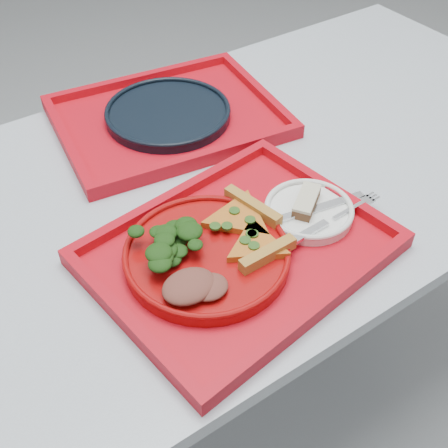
{
  "coord_description": "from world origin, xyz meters",
  "views": [
    {
      "loc": [
        -0.48,
        -0.69,
        1.41
      ],
      "look_at": [
        -0.11,
        -0.14,
        0.78
      ],
      "focal_mm": 45.0,
      "sensor_mm": 36.0,
      "label": 1
    }
  ],
  "objects_px": {
    "tray_far": "(169,120)",
    "tray_main": "(239,252)",
    "navy_plate": "(168,114)",
    "dessert_bar": "(307,201)",
    "dinner_plate": "(207,256)"
  },
  "relations": [
    {
      "from": "tray_far",
      "to": "tray_main",
      "type": "bearing_deg",
      "value": -96.19
    },
    {
      "from": "navy_plate",
      "to": "dessert_bar",
      "type": "bearing_deg",
      "value": -83.06
    },
    {
      "from": "tray_main",
      "to": "navy_plate",
      "type": "height_order",
      "value": "navy_plate"
    },
    {
      "from": "tray_far",
      "to": "navy_plate",
      "type": "xyz_separation_m",
      "value": [
        0.0,
        0.0,
        0.01
      ]
    },
    {
      "from": "tray_main",
      "to": "navy_plate",
      "type": "xyz_separation_m",
      "value": [
        0.1,
        0.4,
        0.01
      ]
    },
    {
      "from": "tray_main",
      "to": "tray_far",
      "type": "height_order",
      "value": "same"
    },
    {
      "from": "tray_main",
      "to": "tray_far",
      "type": "xyz_separation_m",
      "value": [
        0.1,
        0.4,
        0.0
      ]
    },
    {
      "from": "tray_far",
      "to": "navy_plate",
      "type": "relative_size",
      "value": 1.73
    },
    {
      "from": "navy_plate",
      "to": "dessert_bar",
      "type": "xyz_separation_m",
      "value": [
        0.05,
        -0.39,
        0.02
      ]
    },
    {
      "from": "tray_far",
      "to": "navy_plate",
      "type": "bearing_deg",
      "value": 0.0
    },
    {
      "from": "tray_main",
      "to": "dinner_plate",
      "type": "height_order",
      "value": "dinner_plate"
    },
    {
      "from": "dinner_plate",
      "to": "tray_far",
      "type": "bearing_deg",
      "value": 68.31
    },
    {
      "from": "tray_main",
      "to": "dessert_bar",
      "type": "xyz_separation_m",
      "value": [
        0.15,
        0.01,
        0.03
      ]
    },
    {
      "from": "navy_plate",
      "to": "dessert_bar",
      "type": "distance_m",
      "value": 0.39
    },
    {
      "from": "dinner_plate",
      "to": "dessert_bar",
      "type": "relative_size",
      "value": 3.2
    }
  ]
}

